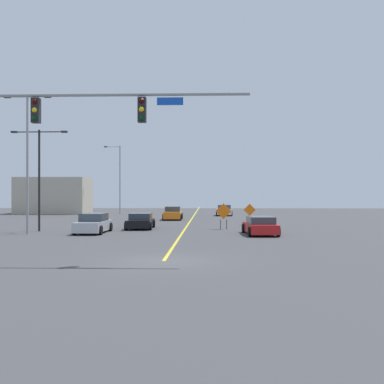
{
  "coord_description": "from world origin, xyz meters",
  "views": [
    {
      "loc": [
        1.9,
        -19.76,
        2.87
      ],
      "look_at": [
        0.06,
        30.99,
        2.92
      ],
      "focal_mm": 44.39,
      "sensor_mm": 36.0,
      "label": 1
    }
  ],
  "objects_px": {
    "street_lamp_mid_right": "(119,176)",
    "car_red_far": "(260,226)",
    "traffic_signal_assembly": "(35,127)",
    "street_lamp_near_left": "(39,170)",
    "construction_sign_left_lane": "(250,211)",
    "car_white_approaching": "(224,210)",
    "car_silver_passing": "(93,224)",
    "street_lamp_mid_left": "(27,153)",
    "construction_sign_right_lane": "(224,213)",
    "car_orange_mid": "(173,213)",
    "car_black_near": "(140,221)"
  },
  "relations": [
    {
      "from": "construction_sign_right_lane",
      "to": "car_red_far",
      "type": "xyz_separation_m",
      "value": [
        2.35,
        -4.67,
        -0.69
      ]
    },
    {
      "from": "street_lamp_mid_left",
      "to": "street_lamp_mid_right",
      "type": "relative_size",
      "value": 1.05
    },
    {
      "from": "car_red_far",
      "to": "car_orange_mid",
      "type": "height_order",
      "value": "car_orange_mid"
    },
    {
      "from": "street_lamp_near_left",
      "to": "construction_sign_right_lane",
      "type": "distance_m",
      "value": 14.3
    },
    {
      "from": "traffic_signal_assembly",
      "to": "street_lamp_near_left",
      "type": "bearing_deg",
      "value": 109.36
    },
    {
      "from": "street_lamp_mid_right",
      "to": "car_black_near",
      "type": "height_order",
      "value": "street_lamp_mid_right"
    },
    {
      "from": "traffic_signal_assembly",
      "to": "construction_sign_right_lane",
      "type": "distance_m",
      "value": 19.77
    },
    {
      "from": "car_silver_passing",
      "to": "street_lamp_near_left",
      "type": "bearing_deg",
      "value": 162.96
    },
    {
      "from": "construction_sign_right_lane",
      "to": "car_white_approaching",
      "type": "relative_size",
      "value": 0.51
    },
    {
      "from": "street_lamp_mid_left",
      "to": "car_white_approaching",
      "type": "xyz_separation_m",
      "value": [
        14.4,
        26.63,
        -4.94
      ]
    },
    {
      "from": "street_lamp_near_left",
      "to": "traffic_signal_assembly",
      "type": "bearing_deg",
      "value": -70.64
    },
    {
      "from": "street_lamp_mid_left",
      "to": "street_lamp_near_left",
      "type": "xyz_separation_m",
      "value": [
        -0.04,
        2.39,
        -1.03
      ]
    },
    {
      "from": "street_lamp_mid_right",
      "to": "car_red_far",
      "type": "relative_size",
      "value": 1.97
    },
    {
      "from": "street_lamp_mid_left",
      "to": "car_black_near",
      "type": "bearing_deg",
      "value": 34.95
    },
    {
      "from": "construction_sign_right_lane",
      "to": "car_silver_passing",
      "type": "bearing_deg",
      "value": -158.14
    },
    {
      "from": "construction_sign_left_lane",
      "to": "construction_sign_right_lane",
      "type": "bearing_deg",
      "value": -113.08
    },
    {
      "from": "street_lamp_mid_right",
      "to": "car_orange_mid",
      "type": "xyz_separation_m",
      "value": [
        8.31,
        -13.27,
        -4.39
      ]
    },
    {
      "from": "street_lamp_mid_left",
      "to": "car_black_near",
      "type": "xyz_separation_m",
      "value": [
        7.12,
        4.98,
        -4.99
      ]
    },
    {
      "from": "street_lamp_near_left",
      "to": "car_black_near",
      "type": "xyz_separation_m",
      "value": [
        7.16,
        2.59,
        -3.96
      ]
    },
    {
      "from": "street_lamp_near_left",
      "to": "construction_sign_right_lane",
      "type": "relative_size",
      "value": 3.72
    },
    {
      "from": "construction_sign_left_lane",
      "to": "construction_sign_right_lane",
      "type": "distance_m",
      "value": 6.48
    },
    {
      "from": "construction_sign_left_lane",
      "to": "car_orange_mid",
      "type": "height_order",
      "value": "construction_sign_left_lane"
    },
    {
      "from": "traffic_signal_assembly",
      "to": "street_lamp_mid_left",
      "type": "relative_size",
      "value": 1.41
    },
    {
      "from": "traffic_signal_assembly",
      "to": "car_orange_mid",
      "type": "height_order",
      "value": "traffic_signal_assembly"
    },
    {
      "from": "street_lamp_near_left",
      "to": "car_red_far",
      "type": "distance_m",
      "value": 16.7
    },
    {
      "from": "street_lamp_mid_right",
      "to": "car_black_near",
      "type": "xyz_separation_m",
      "value": [
        6.71,
        -25.98,
        -4.46
      ]
    },
    {
      "from": "street_lamp_mid_left",
      "to": "car_silver_passing",
      "type": "bearing_deg",
      "value": 13.54
    },
    {
      "from": "construction_sign_left_lane",
      "to": "street_lamp_mid_left",
      "type": "bearing_deg",
      "value": -146.45
    },
    {
      "from": "car_red_far",
      "to": "car_white_approaching",
      "type": "bearing_deg",
      "value": 93.52
    },
    {
      "from": "street_lamp_near_left",
      "to": "construction_sign_right_lane",
      "type": "xyz_separation_m",
      "value": [
        13.72,
        2.4,
        -3.26
      ]
    },
    {
      "from": "car_silver_passing",
      "to": "street_lamp_mid_left",
      "type": "bearing_deg",
      "value": -166.46
    },
    {
      "from": "construction_sign_left_lane",
      "to": "car_white_approaching",
      "type": "height_order",
      "value": "construction_sign_left_lane"
    },
    {
      "from": "traffic_signal_assembly",
      "to": "car_silver_passing",
      "type": "xyz_separation_m",
      "value": [
        -0.86,
        13.59,
        -4.98
      ]
    },
    {
      "from": "car_red_far",
      "to": "car_silver_passing",
      "type": "bearing_deg",
      "value": 175.47
    },
    {
      "from": "traffic_signal_assembly",
      "to": "street_lamp_near_left",
      "type": "distance_m",
      "value": 15.86
    },
    {
      "from": "construction_sign_left_lane",
      "to": "street_lamp_near_left",
      "type": "bearing_deg",
      "value": -152.77
    },
    {
      "from": "street_lamp_mid_right",
      "to": "car_orange_mid",
      "type": "distance_m",
      "value": 16.26
    },
    {
      "from": "construction_sign_right_lane",
      "to": "car_red_far",
      "type": "height_order",
      "value": "construction_sign_right_lane"
    },
    {
      "from": "car_black_near",
      "to": "car_orange_mid",
      "type": "relative_size",
      "value": 0.9
    },
    {
      "from": "street_lamp_near_left",
      "to": "car_white_approaching",
      "type": "bearing_deg",
      "value": 59.23
    },
    {
      "from": "car_orange_mid",
      "to": "car_silver_passing",
      "type": "xyz_separation_m",
      "value": [
        -4.38,
        -16.65,
        -0.0
      ]
    },
    {
      "from": "construction_sign_right_lane",
      "to": "car_silver_passing",
      "type": "height_order",
      "value": "construction_sign_right_lane"
    },
    {
      "from": "street_lamp_mid_right",
      "to": "street_lamp_near_left",
      "type": "relative_size",
      "value": 1.22
    },
    {
      "from": "street_lamp_mid_left",
      "to": "traffic_signal_assembly",
      "type": "bearing_deg",
      "value": -67.47
    },
    {
      "from": "street_lamp_mid_right",
      "to": "construction_sign_right_lane",
      "type": "xyz_separation_m",
      "value": [
        13.26,
        -26.17,
        -3.75
      ]
    },
    {
      "from": "car_red_far",
      "to": "construction_sign_left_lane",
      "type": "bearing_deg",
      "value": 89.0
    },
    {
      "from": "street_lamp_near_left",
      "to": "car_orange_mid",
      "type": "bearing_deg",
      "value": 60.21
    },
    {
      "from": "street_lamp_mid_right",
      "to": "street_lamp_near_left",
      "type": "bearing_deg",
      "value": -90.92
    },
    {
      "from": "street_lamp_near_left",
      "to": "car_silver_passing",
      "type": "distance_m",
      "value": 6.01
    },
    {
      "from": "traffic_signal_assembly",
      "to": "car_white_approaching",
      "type": "distance_m",
      "value": 40.54
    }
  ]
}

